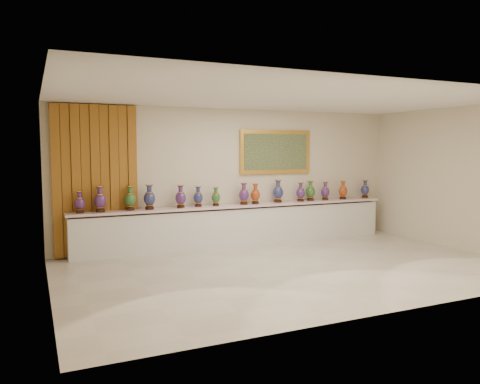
# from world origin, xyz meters

# --- Properties ---
(ground) EXTENTS (8.00, 8.00, 0.00)m
(ground) POSITION_xyz_m (0.00, 0.00, 0.00)
(ground) COLOR beige
(ground) RESTS_ON ground
(room) EXTENTS (8.00, 8.00, 8.00)m
(room) POSITION_xyz_m (-2.39, 2.44, 1.59)
(room) COLOR beige
(room) RESTS_ON ground
(counter) EXTENTS (7.28, 0.48, 0.90)m
(counter) POSITION_xyz_m (0.00, 2.27, 0.44)
(counter) COLOR white
(counter) RESTS_ON ground
(vase_0) EXTENTS (0.24, 0.24, 0.42)m
(vase_0) POSITION_xyz_m (-3.36, 2.25, 1.09)
(vase_0) COLOR black
(vase_0) RESTS_ON counter
(vase_1) EXTENTS (0.30, 0.30, 0.51)m
(vase_1) POSITION_xyz_m (-2.98, 2.23, 1.13)
(vase_1) COLOR black
(vase_1) RESTS_ON counter
(vase_2) EXTENTS (0.30, 0.30, 0.49)m
(vase_2) POSITION_xyz_m (-2.40, 2.26, 1.12)
(vase_2) COLOR black
(vase_2) RESTS_ON counter
(vase_3) EXTENTS (0.30, 0.30, 0.50)m
(vase_3) POSITION_xyz_m (-2.02, 2.24, 1.13)
(vase_3) COLOR black
(vase_3) RESTS_ON counter
(vase_4) EXTENTS (0.29, 0.29, 0.47)m
(vase_4) POSITION_xyz_m (-1.37, 2.22, 1.11)
(vase_4) COLOR black
(vase_4) RESTS_ON counter
(vase_5) EXTENTS (0.25, 0.25, 0.43)m
(vase_5) POSITION_xyz_m (-0.96, 2.28, 1.09)
(vase_5) COLOR black
(vase_5) RESTS_ON counter
(vase_6) EXTENTS (0.24, 0.24, 0.40)m
(vase_6) POSITION_xyz_m (-0.57, 2.26, 1.08)
(vase_6) COLOR black
(vase_6) RESTS_ON counter
(vase_7) EXTENTS (0.24, 0.24, 0.48)m
(vase_7) POSITION_xyz_m (0.07, 2.22, 1.11)
(vase_7) COLOR black
(vase_7) RESTS_ON counter
(vase_8) EXTENTS (0.23, 0.23, 0.45)m
(vase_8) POSITION_xyz_m (0.35, 2.22, 1.10)
(vase_8) COLOR black
(vase_8) RESTS_ON counter
(vase_9) EXTENTS (0.31, 0.31, 0.52)m
(vase_9) POSITION_xyz_m (0.96, 2.28, 1.13)
(vase_9) COLOR black
(vase_9) RESTS_ON counter
(vase_10) EXTENTS (0.27, 0.27, 0.45)m
(vase_10) POSITION_xyz_m (1.53, 2.23, 1.10)
(vase_10) COLOR black
(vase_10) RESTS_ON counter
(vase_11) EXTENTS (0.27, 0.27, 0.47)m
(vase_11) POSITION_xyz_m (1.84, 2.29, 1.11)
(vase_11) COLOR black
(vase_11) RESTS_ON counter
(vase_12) EXTENTS (0.23, 0.23, 0.44)m
(vase_12) POSITION_xyz_m (2.26, 2.29, 1.10)
(vase_12) COLOR black
(vase_12) RESTS_ON counter
(vase_13) EXTENTS (0.24, 0.24, 0.45)m
(vase_13) POSITION_xyz_m (2.73, 2.23, 1.10)
(vase_13) COLOR black
(vase_13) RESTS_ON counter
(vase_14) EXTENTS (0.23, 0.23, 0.45)m
(vase_14) POSITION_xyz_m (3.45, 2.29, 1.10)
(vase_14) COLOR black
(vase_14) RESTS_ON counter
(label_card) EXTENTS (0.10, 0.06, 0.00)m
(label_card) POSITION_xyz_m (-1.30, 2.13, 0.90)
(label_card) COLOR white
(label_card) RESTS_ON counter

